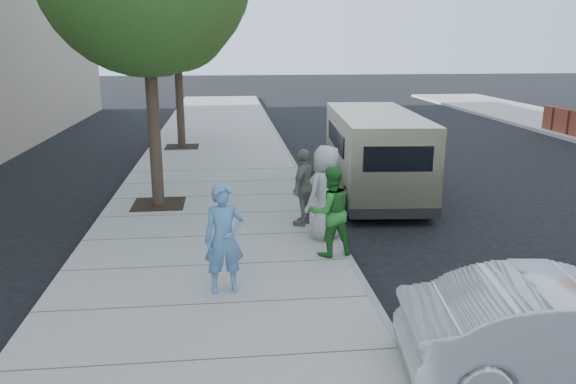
# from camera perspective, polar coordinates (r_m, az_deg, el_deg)

# --- Properties ---
(ground) EXTENTS (120.00, 120.00, 0.00)m
(ground) POSITION_cam_1_polar(r_m,az_deg,el_deg) (11.26, -2.56, -5.00)
(ground) COLOR black
(ground) RESTS_ON ground
(sidewalk) EXTENTS (5.00, 60.00, 0.15)m
(sidewalk) POSITION_cam_1_polar(r_m,az_deg,el_deg) (11.22, -7.69, -4.79)
(sidewalk) COLOR gray
(sidewalk) RESTS_ON ground
(curb_face) EXTENTS (0.12, 60.00, 0.16)m
(curb_face) POSITION_cam_1_polar(r_m,az_deg,el_deg) (11.41, 4.69, -4.36)
(curb_face) COLOR gray
(curb_face) RESTS_ON ground
(tree_far) EXTENTS (3.92, 3.80, 6.49)m
(tree_far) POSITION_cam_1_polar(r_m,az_deg,el_deg) (20.65, -11.24, 17.57)
(tree_far) COLOR black
(tree_far) RESTS_ON sidewalk
(parking_meter) EXTENTS (0.30, 0.11, 1.47)m
(parking_meter) POSITION_cam_1_polar(r_m,az_deg,el_deg) (11.61, 3.35, 1.87)
(parking_meter) COLOR gray
(parking_meter) RESTS_ON sidewalk
(van) EXTENTS (2.35, 5.89, 2.14)m
(van) POSITION_cam_1_polar(r_m,az_deg,el_deg) (14.53, 8.72, 4.04)
(van) COLOR tan
(van) RESTS_ON ground
(sedan) EXTENTS (4.00, 1.81, 1.27)m
(sedan) POSITION_cam_1_polar(r_m,az_deg,el_deg) (7.34, 26.99, -12.64)
(sedan) COLOR silver
(sedan) RESTS_ON ground
(person_officer) EXTENTS (0.67, 0.49, 1.68)m
(person_officer) POSITION_cam_1_polar(r_m,az_deg,el_deg) (8.48, -6.52, -4.76)
(person_officer) COLOR #5487B4
(person_officer) RESTS_ON sidewalk
(person_green_shirt) EXTENTS (0.90, 0.77, 1.62)m
(person_green_shirt) POSITION_cam_1_polar(r_m,az_deg,el_deg) (9.91, 4.34, -1.97)
(person_green_shirt) COLOR #287D2A
(person_green_shirt) RESTS_ON sidewalk
(person_gray_shirt) EXTENTS (1.06, 0.99, 1.82)m
(person_gray_shirt) POSITION_cam_1_polar(r_m,az_deg,el_deg) (10.75, 3.89, -0.05)
(person_gray_shirt) COLOR #AEAEB1
(person_gray_shirt) RESTS_ON sidewalk
(person_striped_polo) EXTENTS (0.83, 1.01, 1.61)m
(person_striped_polo) POSITION_cam_1_polar(r_m,az_deg,el_deg) (11.56, 1.64, 0.49)
(person_striped_polo) COLOR gray
(person_striped_polo) RESTS_ON sidewalk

